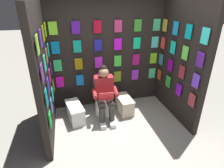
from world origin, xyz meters
TOP-DOWN VIEW (x-y plane):
  - ground_plane at (0.00, 0.00)m, footprint 30.00×30.00m
  - display_wall_back at (0.00, -1.69)m, footprint 2.71×0.14m
  - display_wall_left at (-1.35, -0.82)m, footprint 0.14×1.64m
  - display_wall_right at (1.35, -0.82)m, footprint 0.14×1.64m
  - toilet at (0.21, -1.23)m, footprint 0.41×0.56m
  - person_reading at (0.22, -1.00)m, footprint 0.54×0.70m
  - comic_longbox_near at (-0.26, -1.12)m, footprint 0.33×0.60m
  - comic_longbox_far at (0.87, -1.07)m, footprint 0.41×0.69m

SIDE VIEW (x-z plane):
  - ground_plane at x=0.00m, z-range 0.00..0.00m
  - comic_longbox_far at x=0.87m, z-range 0.00..0.37m
  - comic_longbox_near at x=-0.26m, z-range 0.00..0.37m
  - toilet at x=0.21m, z-range -0.06..0.71m
  - person_reading at x=0.22m, z-range 0.00..1.20m
  - display_wall_back at x=0.00m, z-range 0.00..2.41m
  - display_wall_left at x=-1.35m, z-range 0.00..2.41m
  - display_wall_right at x=1.35m, z-range 0.00..2.41m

